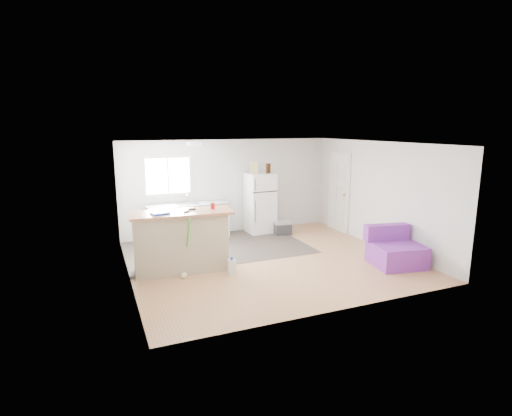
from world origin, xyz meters
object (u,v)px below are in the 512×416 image
Objects in this scene: purple_seat at (395,251)px; red_cup at (213,206)px; cleaner_jug at (232,267)px; bottle_left at (267,168)px; cardboard_box at (254,168)px; bottle_right at (269,168)px; refrigerator at (260,203)px; kitchen_cabinets at (189,221)px; mop at (185,265)px; peninsula at (181,241)px; blue_tray at (160,213)px; cooler at (283,228)px.

red_cup is at bearing 169.58° from purple_seat.
cleaner_jug is 3.49m from bottle_left.
cardboard_box is 1.20× the size of bottle_right.
bottle_right is (2.10, 2.00, 0.45)m from red_cup.
purple_seat is 3.28m from cleaner_jug.
refrigerator is at bearing 9.12° from cardboard_box.
red_cup is 2.94m from bottle_right.
mop is at bearing -109.39° from kitchen_cabinets.
bottle_right is at bearing 17.51° from bottle_left.
bottle_right is (1.92, 2.55, 1.53)m from cleaner_jug.
blue_tray is (-0.37, -0.08, 0.59)m from peninsula.
cooler is 1.57× the size of blue_tray.
cleaner_jug is at bearing -120.28° from cardboard_box.
refrigerator is 1.43× the size of purple_seat.
peninsula is at bearing -143.13° from refrigerator.
kitchen_cabinets is at bearing 76.93° from peninsula.
peninsula is 1.70× the size of mop.
refrigerator reaches higher than red_cup.
cardboard_box reaches higher than cleaner_jug.
cardboard_box is (-0.18, -0.03, 0.92)m from refrigerator.
purple_seat is 4.14m from mop.
peninsula is at bearing 73.33° from mop.
cleaner_jug is at bearing -24.51° from mop.
refrigerator reaches higher than cleaner_jug.
refrigerator reaches higher than blue_tray.
purple_seat is (1.06, -2.91, 0.11)m from cooler.
purple_seat is at bearing -62.80° from cooler.
cardboard_box reaches higher than red_cup.
mop is 1.26m from red_cup.
cleaner_jug is at bearing -20.68° from blue_tray.
bottle_left reaches higher than peninsula.
cardboard_box reaches higher than cooler.
peninsula is 5.89× the size of cleaner_jug.
cardboard_box is 0.42m from bottle_right.
bottle_left is at bearing 44.18° from red_cup.
kitchen_cabinets is 4.79m from purple_seat.
bottle_right is (2.12, -0.08, 1.22)m from kitchen_cabinets.
bottle_right is at bearing 124.43° from cooler.
cleaner_jug is 1.31× the size of bottle_left.
red_cup reaches higher than kitchen_cabinets.
bottle_right is at bearing -3.02° from cardboard_box.
mop is 3.79× the size of cardboard_box.
cooler is 1.57m from bottle_right.
cooler is 1.57m from bottle_left.
bottle_left is at bearing -27.10° from refrigerator.
blue_tray is (-1.21, 0.45, 1.03)m from cleaner_jug.
cardboard_box reaches higher than mop.
peninsula is 16.08× the size of red_cup.
bottle_left reaches higher than cooler.
kitchen_cabinets is 2.39m from cooler.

